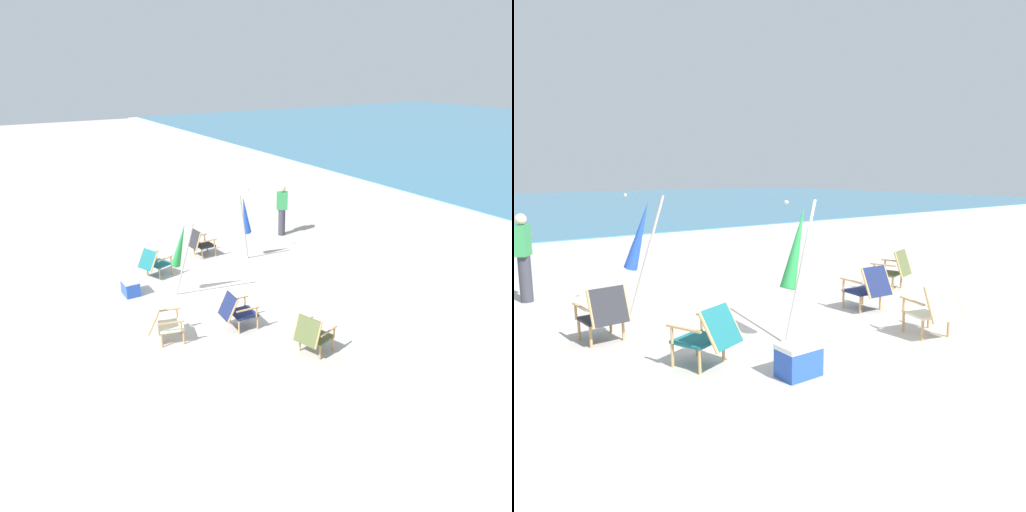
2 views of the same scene
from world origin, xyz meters
TOP-DOWN VIEW (x-y plane):
  - ground_plane at (0.00, 0.00)m, footprint 80.00×80.00m
  - surf_band at (0.00, 11.35)m, footprint 80.00×1.10m
  - beach_chair_back_left at (1.30, -1.63)m, footprint 0.74×0.85m
  - beach_chair_front_right at (-1.85, -0.64)m, footprint 0.81×0.92m
  - beach_chair_far_center at (3.21, 0.65)m, footprint 0.75×0.81m
  - beach_chair_mid_center at (1.60, -0.12)m, footprint 0.63×0.77m
  - beach_chair_front_left at (-2.56, 1.00)m, footprint 0.63×0.71m
  - umbrella_furled_green at (-0.34, -0.50)m, footprint 0.82×0.39m
  - umbrella_furled_blue at (-1.61, 1.95)m, footprint 0.59×0.65m
  - person_near_chairs at (-2.96, 4.08)m, footprint 0.34×0.39m
  - cooler_box at (-1.14, -1.51)m, footprint 0.49×0.35m

SIDE VIEW (x-z plane):
  - ground_plane at x=0.00m, z-range 0.00..0.00m
  - surf_band at x=0.00m, z-range 0.00..0.06m
  - cooler_box at x=-1.14m, z-range 0.00..0.40m
  - beach_chair_front_right at x=-1.85m, z-range 0.03..0.81m
  - beach_chair_mid_center at x=1.60m, z-range 0.03..0.82m
  - beach_chair_back_left at x=1.30m, z-range 0.03..0.82m
  - beach_chair_far_center at x=3.21m, z-range 0.02..0.84m
  - beach_chair_front_left at x=-2.56m, z-range 0.02..0.84m
  - person_near_chairs at x=-2.96m, z-range 0.02..1.65m
  - umbrella_furled_green at x=-0.34m, z-range 0.31..2.31m
  - umbrella_furled_blue at x=-1.61m, z-range 0.31..2.34m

